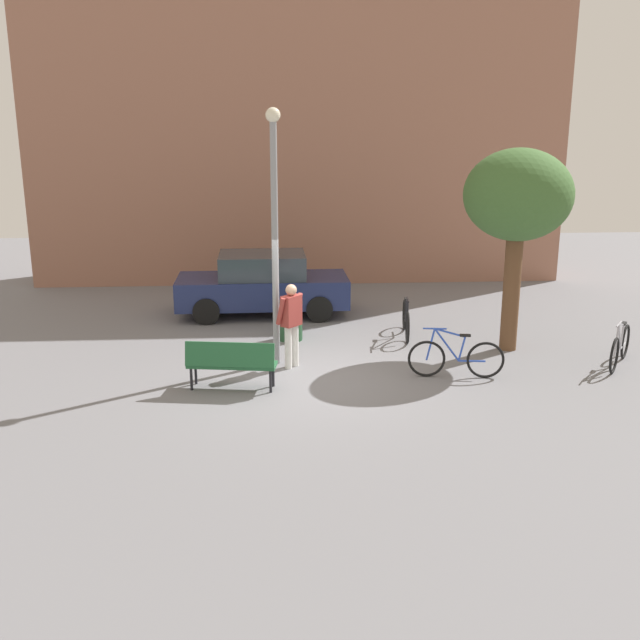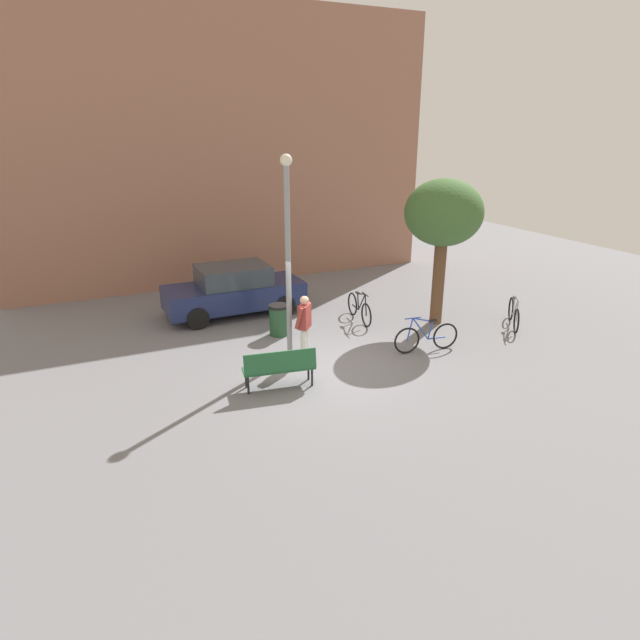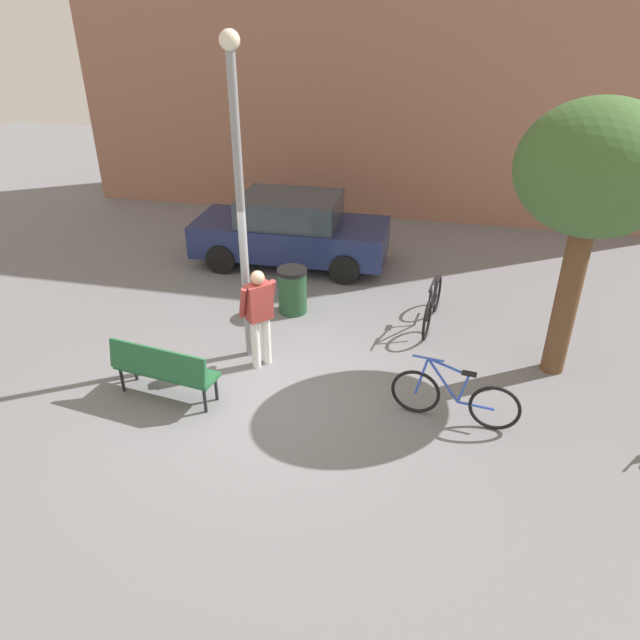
# 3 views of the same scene
# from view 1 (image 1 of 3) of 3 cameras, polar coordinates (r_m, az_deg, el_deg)

# --- Properties ---
(ground_plane) EXTENTS (36.00, 36.00, 0.00)m
(ground_plane) POSITION_cam_1_polar(r_m,az_deg,el_deg) (13.90, -0.20, -4.62)
(ground_plane) COLOR slate
(building_facade) EXTENTS (15.54, 2.00, 9.57)m
(building_facade) POSITION_cam_1_polar(r_m,az_deg,el_deg) (22.44, -1.69, 15.36)
(building_facade) COLOR #9E6B56
(building_facade) RESTS_ON ground_plane
(lamppost) EXTENTS (0.28, 0.28, 4.94)m
(lamppost) POSITION_cam_1_polar(r_m,az_deg,el_deg) (14.21, -3.53, 7.71)
(lamppost) COLOR gray
(lamppost) RESTS_ON ground_plane
(person_by_lamppost) EXTENTS (0.57, 0.59, 1.67)m
(person_by_lamppost) POSITION_cam_1_polar(r_m,az_deg,el_deg) (14.32, -2.24, 0.02)
(person_by_lamppost) COLOR white
(person_by_lamppost) RESTS_ON ground_plane
(park_bench) EXTENTS (1.65, 0.70, 0.92)m
(park_bench) POSITION_cam_1_polar(r_m,az_deg,el_deg) (13.30, -6.89, -3.16)
(park_bench) COLOR #236038
(park_bench) RESTS_ON ground_plane
(plaza_tree) EXTENTS (2.19, 2.19, 4.19)m
(plaza_tree) POSITION_cam_1_polar(r_m,az_deg,el_deg) (15.59, 15.04, 9.08)
(plaza_tree) COLOR brown
(plaza_tree) RESTS_ON ground_plane
(bicycle_black) EXTENTS (0.25, 1.80, 0.97)m
(bicycle_black) POSITION_cam_1_polar(r_m,az_deg,el_deg) (16.63, 6.66, 0.00)
(bicycle_black) COLOR black
(bicycle_black) RESTS_ON ground_plane
(bicycle_silver) EXTENTS (1.10, 1.50, 0.97)m
(bicycle_silver) POSITION_cam_1_polar(r_m,az_deg,el_deg) (15.71, 22.17, -1.95)
(bicycle_silver) COLOR black
(bicycle_silver) RESTS_ON ground_plane
(bicycle_blue) EXTENTS (1.80, 0.29, 0.97)m
(bicycle_blue) POSITION_cam_1_polar(r_m,az_deg,el_deg) (14.13, 10.43, -2.90)
(bicycle_blue) COLOR black
(bicycle_blue) RESTS_ON ground_plane
(parked_car_navy) EXTENTS (4.23, 1.88, 1.55)m
(parked_car_navy) POSITION_cam_1_polar(r_m,az_deg,el_deg) (18.36, -4.46, 2.76)
(parked_car_navy) COLOR navy
(parked_car_navy) RESTS_ON ground_plane
(trash_bin) EXTENTS (0.56, 0.56, 0.88)m
(trash_bin) POSITION_cam_1_polar(r_m,az_deg,el_deg) (16.28, -2.31, -0.02)
(trash_bin) COLOR #234C2D
(trash_bin) RESTS_ON ground_plane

